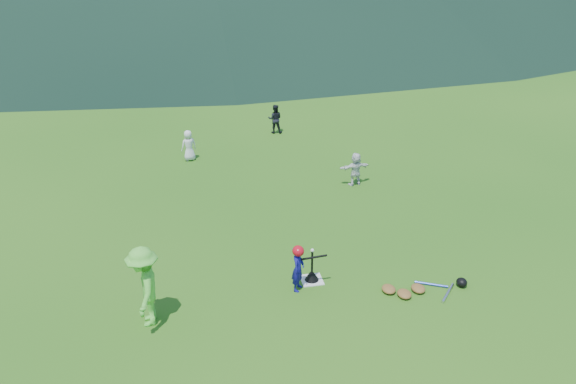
% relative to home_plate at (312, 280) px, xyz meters
% --- Properties ---
extents(ground, '(120.00, 120.00, 0.00)m').
position_rel_home_plate_xyz_m(ground, '(0.00, 0.00, -0.01)').
color(ground, '#265E15').
rests_on(ground, ground).
extents(home_plate, '(0.45, 0.45, 0.02)m').
position_rel_home_plate_xyz_m(home_plate, '(0.00, 0.00, 0.00)').
color(home_plate, silver).
rests_on(home_plate, ground).
extents(baseball, '(0.08, 0.08, 0.08)m').
position_rel_home_plate_xyz_m(baseball, '(0.00, 0.00, 0.73)').
color(baseball, white).
rests_on(baseball, batting_tee).
extents(batter_child, '(0.39, 0.43, 0.99)m').
position_rel_home_plate_xyz_m(batter_child, '(-0.35, -0.25, 0.49)').
color(batter_child, navy).
rests_on(batter_child, ground).
extents(adult_coach, '(0.64, 1.06, 1.60)m').
position_rel_home_plate_xyz_m(adult_coach, '(-3.33, -0.72, 0.79)').
color(adult_coach, '#5DD13D').
rests_on(adult_coach, ground).
extents(fielder_a, '(0.55, 0.43, 0.98)m').
position_rel_home_plate_xyz_m(fielder_a, '(-2.21, 7.32, 0.48)').
color(fielder_a, silver).
rests_on(fielder_a, ground).
extents(fielder_b, '(0.58, 0.50, 1.05)m').
position_rel_home_plate_xyz_m(fielder_b, '(0.92, 9.32, 0.51)').
color(fielder_b, black).
rests_on(fielder_b, ground).
extents(fielder_d, '(0.93, 0.41, 0.97)m').
position_rel_home_plate_xyz_m(fielder_d, '(2.37, 4.46, 0.48)').
color(fielder_d, silver).
rests_on(fielder_d, ground).
extents(batting_tee, '(0.30, 0.30, 0.68)m').
position_rel_home_plate_xyz_m(batting_tee, '(0.00, 0.00, 0.12)').
color(batting_tee, black).
rests_on(batting_tee, home_plate).
extents(batter_gear, '(0.73, 0.26, 0.36)m').
position_rel_home_plate_xyz_m(batter_gear, '(-0.33, -0.24, 0.89)').
color(batter_gear, red).
rests_on(batter_gear, ground).
extents(equipment_pile, '(1.80, 0.81, 0.19)m').
position_rel_home_plate_xyz_m(equipment_pile, '(2.04, -0.82, 0.06)').
color(equipment_pile, olive).
rests_on(equipment_pile, ground).
extents(outfield_fence, '(70.07, 0.08, 1.33)m').
position_rel_home_plate_xyz_m(outfield_fence, '(0.00, 28.00, 0.69)').
color(outfield_fence, gray).
rests_on(outfield_fence, ground).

